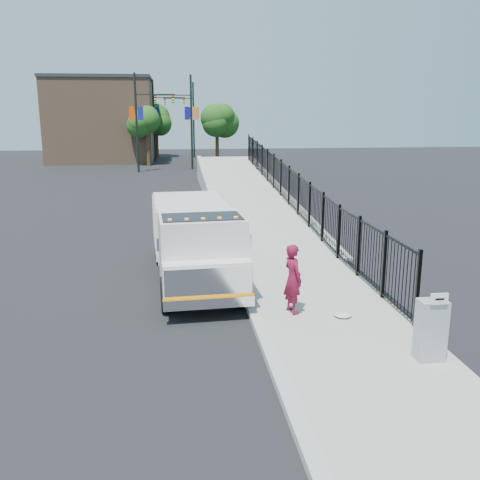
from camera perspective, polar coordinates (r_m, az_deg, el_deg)
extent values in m
plane|color=black|center=(14.04, 1.17, -7.21)|extent=(120.00, 120.00, 0.00)
cube|color=#9E998E|center=(12.63, 11.30, -9.65)|extent=(3.55, 12.00, 0.12)
cube|color=#ADAAA3|center=(12.18, 2.53, -10.18)|extent=(0.30, 12.00, 0.16)
cube|color=#9E998E|center=(29.69, 0.86, 3.93)|extent=(3.95, 24.06, 3.19)
cube|color=black|center=(25.90, 5.21, 4.46)|extent=(0.10, 28.00, 1.80)
cube|color=black|center=(16.41, -4.91, -2.30)|extent=(1.29, 6.30, 0.20)
cube|color=white|center=(14.14, -4.15, -1.03)|extent=(2.28, 2.15, 1.84)
cube|color=white|center=(13.17, -3.56, -4.21)|extent=(2.20, 0.77, 0.92)
cube|color=silver|center=(12.84, -3.38, -4.67)|extent=(2.12, 0.20, 0.78)
cube|color=silver|center=(12.93, -3.31, -6.71)|extent=(2.22, 0.30, 0.26)
cube|color=orange|center=(12.88, -3.32, -6.13)|extent=(2.21, 0.18, 0.06)
cube|color=black|center=(13.78, -4.08, 0.96)|extent=(2.09, 1.31, 0.78)
cube|color=white|center=(17.35, -5.36, 1.69)|extent=(2.43, 3.99, 1.57)
cube|color=silver|center=(13.07, -8.75, -0.49)|extent=(0.06, 0.06, 0.32)
cube|color=silver|center=(13.32, 1.18, -0.07)|extent=(0.06, 0.06, 0.32)
cube|color=orange|center=(13.33, -7.50, 2.13)|extent=(0.10, 0.08, 0.06)
cube|color=orange|center=(13.35, -5.72, 2.20)|extent=(0.10, 0.08, 0.06)
cube|color=orange|center=(13.39, -3.96, 2.27)|extent=(0.10, 0.08, 0.06)
cube|color=orange|center=(13.44, -2.20, 2.34)|extent=(0.10, 0.08, 0.06)
cube|color=orange|center=(13.51, -0.46, 2.40)|extent=(0.10, 0.08, 0.06)
cylinder|color=black|center=(13.74, -7.81, -5.78)|extent=(0.35, 0.94, 0.92)
cylinder|color=black|center=(13.94, 0.18, -5.36)|extent=(0.35, 0.94, 0.92)
cylinder|color=black|center=(18.05, -8.50, -1.08)|extent=(0.35, 0.94, 0.92)
cylinder|color=black|center=(18.21, -2.42, -0.81)|extent=(0.35, 0.94, 0.92)
cylinder|color=black|center=(19.04, -8.62, -0.32)|extent=(0.35, 0.94, 0.92)
cylinder|color=black|center=(19.18, -2.84, -0.07)|extent=(0.35, 0.94, 0.92)
imported|color=maroon|center=(13.18, 5.66, -4.14)|extent=(0.59, 0.73, 1.74)
cube|color=gray|center=(11.43, 19.68, -9.03)|extent=(0.55, 0.40, 1.25)
cube|color=white|center=(11.00, 20.49, -5.90)|extent=(0.35, 0.04, 0.22)
ellipsoid|color=silver|center=(13.34, 10.88, -7.80)|extent=(0.44, 0.44, 0.11)
cylinder|color=black|center=(45.63, -10.98, 12.12)|extent=(0.18, 0.18, 8.00)
cube|color=black|center=(45.56, -9.03, 15.09)|extent=(3.20, 0.08, 0.08)
cube|color=black|center=(45.53, -7.14, 14.71)|extent=(0.18, 0.22, 0.60)
cube|color=navy|center=(45.60, -10.57, 13.14)|extent=(0.45, 0.04, 1.10)
cube|color=#E33E09|center=(45.65, -11.47, 13.10)|extent=(0.45, 0.04, 1.10)
cylinder|color=black|center=(47.48, -5.20, 12.36)|extent=(0.18, 0.18, 8.00)
cube|color=black|center=(47.46, -7.26, 15.08)|extent=(3.20, 0.08, 0.08)
cube|color=black|center=(47.48, -9.04, 14.60)|extent=(0.18, 0.22, 0.60)
cube|color=orange|center=(47.49, -4.78, 13.33)|extent=(0.45, 0.04, 1.10)
cube|color=navy|center=(47.46, -5.65, 13.31)|extent=(0.45, 0.04, 1.10)
cylinder|color=black|center=(55.73, -9.16, 12.42)|extent=(0.18, 0.18, 8.00)
cube|color=black|center=(55.71, -7.55, 14.84)|extent=(3.20, 0.08, 0.08)
cube|color=black|center=(55.71, -6.01, 14.52)|extent=(0.18, 0.22, 0.60)
cube|color=navy|center=(55.71, -8.82, 13.25)|extent=(0.45, 0.04, 1.10)
cube|color=#DD4A18|center=(55.74, -9.56, 13.23)|extent=(0.45, 0.04, 1.10)
cylinder|color=black|center=(59.68, -4.97, 12.60)|extent=(0.18, 0.18, 8.00)
cube|color=black|center=(59.65, -6.60, 14.78)|extent=(3.20, 0.08, 0.08)
cube|color=black|center=(59.64, -8.02, 14.40)|extent=(0.18, 0.22, 0.60)
cube|color=#BF6704|center=(59.69, -4.64, 13.38)|extent=(0.45, 0.04, 1.10)
cube|color=navy|center=(59.66, -5.33, 13.36)|extent=(0.45, 0.04, 1.10)
cylinder|color=#382314|center=(51.14, -9.75, 9.61)|extent=(0.36, 0.36, 3.20)
sphere|color=#194714|center=(51.04, -9.86, 12.30)|extent=(2.56, 2.56, 2.56)
cylinder|color=#382314|center=(53.06, -2.45, 9.93)|extent=(0.36, 0.36, 3.20)
sphere|color=#194714|center=(52.97, -2.48, 12.52)|extent=(2.63, 2.63, 2.63)
cylinder|color=#382314|center=(60.83, -8.86, 10.25)|extent=(0.36, 0.36, 3.20)
sphere|color=#194714|center=(60.75, -8.94, 12.51)|extent=(3.13, 3.13, 3.13)
cube|color=#8C664C|center=(57.44, -14.45, 12.20)|extent=(10.00, 10.00, 8.00)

